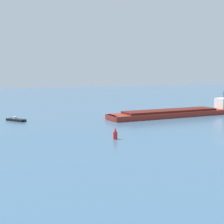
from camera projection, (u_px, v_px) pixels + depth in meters
name	position (u px, v px, depth m)	size (l,w,h in m)	color
cargo_barge	(178.00, 112.00, 78.49)	(36.17, 6.73, 5.80)	maroon
small_motorboat	(16.00, 120.00, 70.15)	(3.94, 5.09, 0.99)	black
channel_buoy_red	(115.00, 134.00, 50.76)	(0.70, 0.70, 1.90)	red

